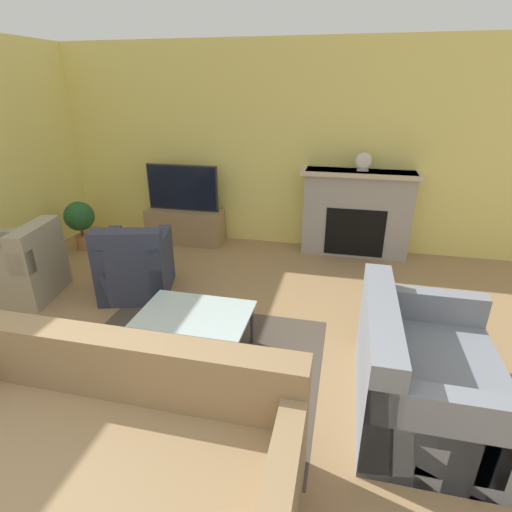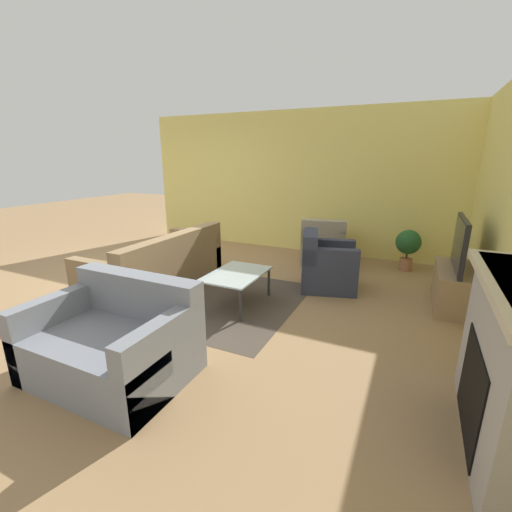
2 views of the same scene
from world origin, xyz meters
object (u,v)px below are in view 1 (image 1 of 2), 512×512
Objects in this scene: couch_loveseat at (422,376)px; potted_plant at (80,219)px; armchair_accent at (136,268)px; coffee_table at (195,317)px; armchair_by_window at (19,271)px; mantel_clock at (364,161)px; tv at (183,188)px; couch_sectional at (111,450)px.

couch_loveseat is 1.93× the size of potted_plant.
armchair_accent reaches higher than coffee_table.
coffee_table is at bearing 123.36° from armchair_accent.
mantel_clock is (3.55, 2.06, 0.96)m from armchair_by_window.
tv is 1.48m from potted_plant.
tv is 0.49× the size of couch_sectional.
couch_sectional is (1.10, -3.78, -0.53)m from tv.
mantel_clock is at bearing 63.35° from coffee_table.
armchair_accent is 3.90× the size of mantel_clock.
armchair_by_window is (-1.12, -1.94, -0.51)m from tv.
tv is 4.40× the size of mantel_clock.
couch_sectional and couch_loveseat have the same top height.
tv is 1.69m from armchair_accent.
tv is 1.12× the size of coffee_table.
potted_plant is (-4.18, 2.17, 0.15)m from couch_loveseat.
armchair_by_window is 2.31m from coffee_table.
armchair_accent is (-2.80, 1.15, 0.02)m from couch_loveseat.
armchair_by_window is 1.33× the size of potted_plant.
tv is 1.13× the size of armchair_accent.
coffee_table is (1.04, -0.90, 0.07)m from armchair_accent.
couch_loveseat is 1.44× the size of armchair_accent.
coffee_table is (2.23, -0.56, 0.07)m from armchair_by_window.
armchair_accent is 1.72m from potted_plant.
armchair_accent is at bearing 67.71° from couch_loveseat.
couch_loveseat is (1.77, 1.03, 0.00)m from couch_sectional.
coffee_table is 3.09m from potted_plant.
tv is at bearing 46.28° from couch_loveseat.
tv is 2.78m from coffee_table.
couch_loveseat reaches higher than potted_plant.
armchair_by_window is at bearing 140.41° from couch_sectional.
armchair_accent is at bearing -36.36° from potted_plant.
couch_sectional is 2.05m from couch_loveseat.
potted_plant is 3.89m from mantel_clock.
armchair_accent reaches higher than potted_plant.
mantel_clock reaches higher than couch_loveseat.
couch_sectional is at bearing -90.66° from coffee_table.
potted_plant is (-2.42, 1.92, 0.07)m from coffee_table.
potted_plant is at bearing 127.01° from couch_sectional.
armchair_accent is 1.38m from coffee_table.
couch_loveseat is 3.02m from armchair_accent.
mantel_clock reaches higher than coffee_table.
mantel_clock is at bearing 10.59° from potted_plant.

